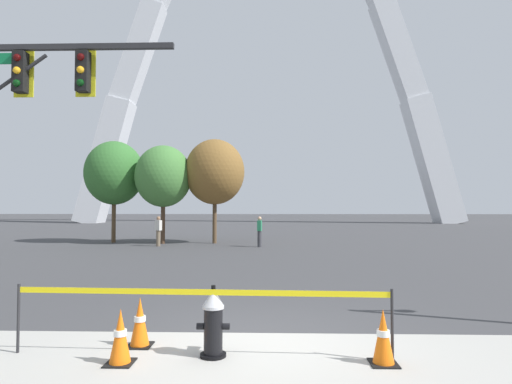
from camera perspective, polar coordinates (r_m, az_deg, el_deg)
ground_plane at (r=7.04m, az=0.30°, el=-19.22°), size 240.00×240.00×0.00m
fire_hydrant at (r=6.16m, az=-5.79°, el=-17.20°), size 0.46×0.48×0.99m
caution_tape_barrier at (r=6.10m, az=-7.63°, el=-15.37°), size 5.26×0.24×0.98m
traffic_cone_by_hydrant at (r=6.16m, az=-17.88°, el=-18.16°), size 0.36×0.36×0.73m
traffic_cone_mid_sidewalk at (r=6.12m, az=16.82°, el=-18.30°), size 0.36×0.36×0.73m
traffic_cone_curb_edge at (r=6.80m, az=-15.43°, el=-16.64°), size 0.36×0.36×0.73m
traffic_signal_gantry at (r=10.87m, az=-30.52°, el=8.79°), size 5.02×0.44×6.00m
monument_arch at (r=58.53m, az=1.49°, el=17.52°), size 50.45×3.20×49.88m
tree_far_left at (r=26.30m, az=-18.62°, el=2.44°), size 3.42×3.42×5.98m
tree_left_mid at (r=24.66m, az=-12.42°, el=2.07°), size 3.20×3.20×5.61m
tree_center_left at (r=24.50m, az=-5.59°, el=2.71°), size 3.43×3.43×6.01m
pedestrian_walking_left at (r=23.12m, az=-13.06°, el=-5.13°), size 0.39×0.35×1.59m
pedestrian_standing_center at (r=22.10m, az=0.49°, el=-5.33°), size 0.25×0.37×1.59m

